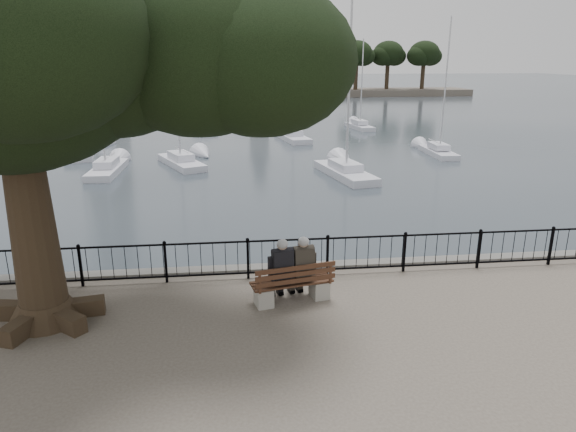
{
  "coord_description": "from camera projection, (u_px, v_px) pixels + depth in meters",
  "views": [
    {
      "loc": [
        -1.34,
        -9.35,
        5.29
      ],
      "look_at": [
        0.0,
        2.5,
        1.6
      ],
      "focal_mm": 32.0,
      "sensor_mm": 36.0,
      "label": 1
    }
  ],
  "objects": [
    {
      "name": "bench",
      "position": [
        293.0,
        288.0,
        11.52
      ],
      "size": [
        1.92,
        0.93,
        0.97
      ],
      "color": "gray",
      "rests_on": "ground"
    },
    {
      "name": "railing",
      "position": [
        288.0,
        256.0,
        12.79
      ],
      "size": [
        22.06,
        0.06,
        1.0
      ],
      "color": "black",
      "rests_on": "ground"
    },
    {
      "name": "sailboat_e",
      "position": [
        80.0,
        149.0,
        34.58
      ],
      "size": [
        2.93,
        6.39,
        14.66
      ],
      "color": "silver",
      "rests_on": "ground"
    },
    {
      "name": "sailboat_b",
      "position": [
        181.0,
        160.0,
        31.09
      ],
      "size": [
        3.38,
        5.31,
        10.71
      ],
      "color": "silver",
      "rests_on": "ground"
    },
    {
      "name": "tree",
      "position": [
        52.0,
        38.0,
        9.37
      ],
      "size": [
        10.47,
        7.31,
        8.55
      ],
      "color": "black",
      "rests_on": "ground"
    },
    {
      "name": "person_left",
      "position": [
        281.0,
        272.0,
        11.43
      ],
      "size": [
        0.54,
        0.82,
        1.54
      ],
      "color": "black",
      "rests_on": "ground"
    },
    {
      "name": "person_right",
      "position": [
        301.0,
        270.0,
        11.58
      ],
      "size": [
        0.54,
        0.82,
        1.54
      ],
      "color": "black",
      "rests_on": "ground"
    },
    {
      "name": "sailboat_c",
      "position": [
        345.0,
        171.0,
        28.3
      ],
      "size": [
        2.65,
        5.89,
        11.09
      ],
      "color": "silver",
      "rests_on": "ground"
    },
    {
      "name": "sailboat_d",
      "position": [
        438.0,
        151.0,
        34.57
      ],
      "size": [
        1.42,
        4.64,
        8.93
      ],
      "color": "silver",
      "rests_on": "ground"
    },
    {
      "name": "lion_monument",
      "position": [
        259.0,
        97.0,
        57.89
      ],
      "size": [
        5.59,
        5.59,
        8.35
      ],
      "color": "#56544E",
      "rests_on": "ground"
    },
    {
      "name": "far_shore",
      "position": [
        386.0,
        72.0,
        87.86
      ],
      "size": [
        30.0,
        8.6,
        9.18
      ],
      "color": "#524A41",
      "rests_on": "ground"
    },
    {
      "name": "sailboat_a",
      "position": [
        107.0,
        168.0,
        29.11
      ],
      "size": [
        1.47,
        5.04,
        8.93
      ],
      "color": "silver",
      "rests_on": "ground"
    },
    {
      "name": "sailboat_g",
      "position": [
        359.0,
        126.0,
        47.47
      ],
      "size": [
        1.89,
        4.83,
        8.05
      ],
      "color": "silver",
      "rests_on": "ground"
    },
    {
      "name": "sailboat_f",
      "position": [
        292.0,
        136.0,
        40.86
      ],
      "size": [
        2.48,
        5.78,
        11.64
      ],
      "color": "silver",
      "rests_on": "ground"
    },
    {
      "name": "harbor",
      "position": [
        286.0,
        286.0,
        13.58
      ],
      "size": [
        260.0,
        260.0,
        1.2
      ],
      "color": "#56544E",
      "rests_on": "ground"
    },
    {
      "name": "sailboat_h",
      "position": [
        201.0,
        126.0,
        46.23
      ],
      "size": [
        3.2,
        5.55,
        11.9
      ],
      "color": "silver",
      "rests_on": "ground"
    }
  ]
}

